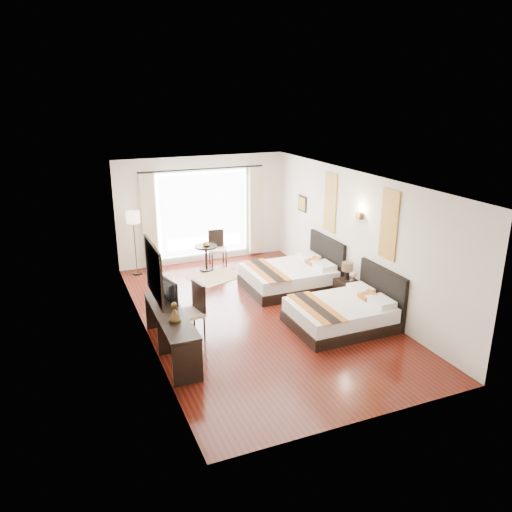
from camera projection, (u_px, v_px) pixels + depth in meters
name	position (u px, v px, depth m)	size (l,w,h in m)	color
floor	(258.00, 315.00, 10.23)	(4.50, 7.50, 0.01)	#3D0E0B
ceiling	(258.00, 179.00, 9.35)	(4.50, 7.50, 0.02)	white
wall_headboard	(355.00, 237.00, 10.60)	(0.01, 7.50, 2.80)	silver
wall_desk	(143.00, 264.00, 8.97)	(0.01, 7.50, 2.80)	silver
wall_window	(203.00, 210.00, 13.07)	(4.50, 0.01, 2.80)	silver
wall_entry	(369.00, 330.00, 6.50)	(4.50, 0.01, 2.80)	silver
window_glass	(203.00, 214.00, 13.09)	(2.40, 0.02, 2.20)	white
sheer_curtain	(204.00, 214.00, 13.03)	(2.30, 0.02, 2.10)	white
drape_left	(149.00, 221.00, 12.48)	(0.35, 0.14, 2.35)	#C1B996
drape_right	(255.00, 210.00, 13.53)	(0.35, 0.14, 2.35)	#C1B996
art_panel_near	(389.00, 225.00, 9.45)	(0.03, 0.50, 1.35)	maroon
art_panel_far	(330.00, 202.00, 11.35)	(0.03, 0.50, 1.35)	maroon
wall_sconce	(359.00, 216.00, 10.26)	(0.10, 0.14, 0.14)	#463419
mirror_frame	(154.00, 271.00, 8.18)	(0.04, 1.25, 0.95)	black
mirror_glass	(155.00, 271.00, 8.19)	(0.01, 1.12, 0.82)	white
bed_near	(344.00, 313.00, 9.65)	(1.93, 1.50, 1.08)	black
bed_far	(292.00, 276.00, 11.53)	(2.02, 1.57, 1.13)	black
nightstand	(347.00, 292.00, 10.72)	(0.43, 0.53, 0.51)	black
table_lamp	(348.00, 268.00, 10.67)	(0.24, 0.24, 0.39)	black
vase	(354.00, 280.00, 10.49)	(0.14, 0.14, 0.15)	black
console_desk	(171.00, 333.00, 8.63)	(0.50, 2.20, 0.76)	black
television	(163.00, 290.00, 8.94)	(0.75, 0.10, 0.43)	black
bronze_figurine	(175.00, 313.00, 8.16)	(0.20, 0.20, 0.30)	#463419
desk_chair	(190.00, 322.00, 9.18)	(0.57, 0.57, 1.05)	#C1B094
floor_lamp	(133.00, 222.00, 12.08)	(0.32, 0.32, 1.60)	black
side_table	(206.00, 258.00, 12.68)	(0.57, 0.57, 0.65)	black
fruit_bowl	(206.00, 245.00, 12.54)	(0.19, 0.19, 0.05)	#492B1A
window_chair	(218.00, 255.00, 13.04)	(0.48, 0.48, 0.93)	#C1B094
jute_rug	(217.00, 277.00, 12.27)	(1.25, 0.85, 0.01)	tan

